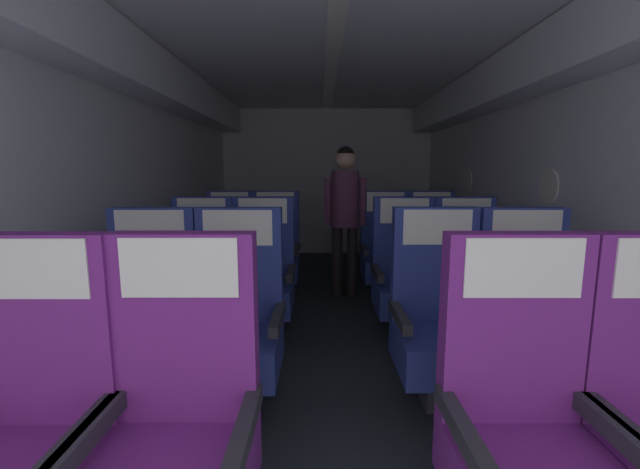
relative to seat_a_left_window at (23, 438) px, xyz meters
The scene contains 18 objects.
ground 2.21m from the seat_a_left_window, 60.77° to the left, with size 3.52×7.16×0.02m, color #23282D.
fuselage_shell 2.68m from the seat_a_left_window, 63.95° to the left, with size 3.40×6.81×2.32m.
seat_a_left_window is the anchor object (origin of this frame).
seat_a_left_aisle 0.48m from the seat_a_left_window, ahead, with size 0.51×0.51×1.10m.
seat_a_right_window 1.61m from the seat_a_left_window, ahead, with size 0.51×0.51×1.10m.
seat_b_left_window 0.97m from the seat_a_left_window, 90.50° to the left, with size 0.51×0.51×1.10m.
seat_b_left_aisle 1.08m from the seat_a_left_window, 63.37° to the left, with size 0.51×0.51×1.10m.
seat_b_right_aisle 2.32m from the seat_a_left_window, 24.70° to the left, with size 0.51×0.51×1.10m.
seat_b_right_window 1.89m from the seat_a_left_window, 31.64° to the left, with size 0.51×0.51×1.10m.
seat_c_left_window 1.97m from the seat_a_left_window, 90.21° to the left, with size 0.51×0.51×1.10m.
seat_c_left_aisle 2.01m from the seat_a_left_window, 75.96° to the left, with size 0.51×0.51×1.10m.
seat_c_right_aisle 2.88m from the seat_a_left_window, 42.62° to the left, with size 0.51×0.51×1.10m.
seat_c_right_window 2.55m from the seat_a_left_window, 50.32° to the left, with size 0.51×0.51×1.10m.
seat_d_left_window 2.93m from the seat_a_left_window, 89.86° to the left, with size 0.51×0.51×1.10m.
seat_d_left_aisle 2.98m from the seat_a_left_window, 80.72° to the left, with size 0.51×0.51×1.10m.
seat_d_right_aisle 3.61m from the seat_a_left_window, 54.31° to the left, with size 0.51×0.51×1.10m.
seat_d_right_window 3.35m from the seat_a_left_window, 60.99° to the left, with size 0.51×0.51×1.10m.
flight_attendant 3.26m from the seat_a_left_window, 68.04° to the left, with size 0.43×0.28×1.56m.
Camera 1 is at (-0.11, 0.31, 1.30)m, focal length 22.77 mm.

